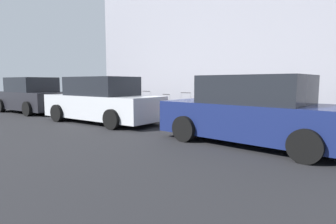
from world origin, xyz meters
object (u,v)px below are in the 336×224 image
(suitcase_olive_2, at_px, (247,112))
(suitcase_silver_11, at_px, (146,105))
(suitcase_silver_4, at_px, (220,113))
(fire_hydrant, at_px, (136,103))
(suitcase_olive_9, at_px, (166,107))
(bollard_post, at_px, (123,104))
(suitcase_teal_1, at_px, (260,116))
(parked_car_charcoal_2, at_px, (32,96))
(suitcase_maroon_3, at_px, (234,114))
(suitcase_red_5, at_px, (209,110))
(suitcase_teal_8, at_px, (176,109))
(suitcase_navy_0, at_px, (275,114))
(parked_car_silver_1, at_px, (102,101))
(suitcase_maroon_10, at_px, (155,107))
(suitcase_black_6, at_px, (199,110))
(parked_car_navy_0, at_px, (254,112))
(suitcase_navy_7, at_px, (186,109))

(suitcase_olive_2, relative_size, suitcase_silver_11, 0.94)
(suitcase_silver_4, xyz_separation_m, fire_hydrant, (4.20, -0.04, 0.16))
(suitcase_silver_4, xyz_separation_m, suitcase_olive_9, (2.50, -0.09, 0.05))
(fire_hydrant, height_order, bollard_post, fire_hydrant)
(suitcase_teal_1, height_order, suitcase_silver_11, suitcase_silver_11)
(bollard_post, bearing_deg, parked_car_charcoal_2, 28.04)
(suitcase_olive_2, bearing_deg, parked_car_charcoal_2, 13.23)
(suitcase_maroon_3, distance_m, suitcase_red_5, 0.99)
(suitcase_teal_8, bearing_deg, suitcase_maroon_3, 178.41)
(suitcase_maroon_3, xyz_separation_m, bollard_post, (5.39, 0.10, 0.07))
(suitcase_navy_0, height_order, parked_car_charcoal_2, parked_car_charcoal_2)
(suitcase_teal_8, xyz_separation_m, parked_car_silver_1, (1.62, 2.34, 0.36))
(suitcase_navy_0, distance_m, suitcase_maroon_3, 1.36)
(suitcase_red_5, distance_m, bollard_post, 4.41)
(suitcase_olive_2, bearing_deg, suitcase_red_5, 0.50)
(suitcase_red_5, xyz_separation_m, suitcase_maroon_10, (2.51, 0.07, -0.03))
(suitcase_teal_1, distance_m, suitcase_silver_4, 1.40)
(suitcase_teal_8, xyz_separation_m, suitcase_olive_9, (0.51, -0.03, 0.03))
(suitcase_red_5, bearing_deg, suitcase_silver_4, 175.02)
(suitcase_black_6, xyz_separation_m, suitcase_olive_9, (1.57, -0.02, 0.00))
(parked_car_charcoal_2, bearing_deg, parked_car_navy_0, -180.00)
(suitcase_olive_2, relative_size, parked_car_charcoal_2, 0.21)
(suitcase_silver_4, relative_size, suitcase_red_5, 0.84)
(suitcase_silver_4, bearing_deg, suitcase_teal_1, 179.34)
(parked_car_silver_1, xyz_separation_m, parked_car_charcoal_2, (5.34, 0.00, 0.01))
(suitcase_silver_11, relative_size, parked_car_silver_1, 0.20)
(suitcase_navy_7, relative_size, parked_car_navy_0, 0.21)
(suitcase_red_5, relative_size, suitcase_maroon_10, 1.11)
(suitcase_silver_4, bearing_deg, suitcase_olive_2, -176.78)
(suitcase_olive_2, bearing_deg, suitcase_silver_4, 3.22)
(suitcase_olive_2, distance_m, suitcase_maroon_3, 0.47)
(suitcase_olive_2, distance_m, suitcase_black_6, 1.90)
(suitcase_teal_8, bearing_deg, suitcase_silver_4, 178.23)
(suitcase_silver_4, bearing_deg, parked_car_navy_0, 132.40)
(suitcase_teal_8, distance_m, fire_hydrant, 2.21)
(suitcase_black_6, distance_m, parked_car_charcoal_2, 8.36)
(suitcase_silver_4, relative_size, parked_car_silver_1, 0.12)
(bollard_post, bearing_deg, suitcase_black_6, -177.36)
(suitcase_olive_2, xyz_separation_m, suitcase_maroon_3, (0.46, 0.06, -0.07))
(suitcase_navy_7, relative_size, suitcase_maroon_10, 1.53)
(fire_hydrant, xyz_separation_m, parked_car_silver_1, (-0.59, 2.32, 0.21))
(suitcase_teal_8, bearing_deg, parked_car_silver_1, 55.27)
(suitcase_teal_8, height_order, suitcase_olive_9, suitcase_olive_9)
(suitcase_olive_9, height_order, parked_car_silver_1, parked_car_silver_1)
(suitcase_silver_4, height_order, bollard_post, bollard_post)
(suitcase_black_6, xyz_separation_m, suitcase_navy_7, (0.53, 0.09, 0.02))
(suitcase_maroon_3, distance_m, parked_car_charcoal_2, 9.73)
(suitcase_red_5, relative_size, parked_car_navy_0, 0.15)
(parked_car_navy_0, bearing_deg, suitcase_olive_2, -64.48)
(suitcase_maroon_10, xyz_separation_m, parked_car_charcoal_2, (5.97, 2.25, 0.37))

